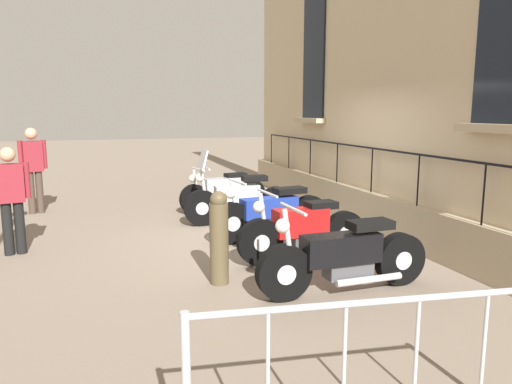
% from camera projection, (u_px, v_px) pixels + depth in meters
% --- Properties ---
extents(ground_plane, '(60.00, 60.00, 0.00)m').
position_uv_depth(ground_plane, '(271.00, 239.00, 7.81)').
color(ground_plane, gray).
extents(motorcycle_silver, '(1.93, 0.66, 0.93)m').
position_uv_depth(motorcycle_silver, '(223.00, 191.00, 10.03)').
color(motorcycle_silver, black).
rests_on(motorcycle_silver, ground_plane).
extents(motorcycle_white, '(2.09, 0.66, 1.39)m').
position_uv_depth(motorcycle_white, '(238.00, 200.00, 8.88)').
color(motorcycle_white, black).
rests_on(motorcycle_white, ground_plane).
extents(motorcycle_blue, '(2.08, 0.64, 1.00)m').
position_uv_depth(motorcycle_blue, '(272.00, 213.00, 7.78)').
color(motorcycle_blue, black).
rests_on(motorcycle_blue, ground_plane).
extents(motorcycle_red, '(1.96, 0.65, 1.01)m').
position_uv_depth(motorcycle_red, '(303.00, 230.00, 6.67)').
color(motorcycle_red, black).
rests_on(motorcycle_red, ground_plane).
extents(motorcycle_black, '(2.14, 0.66, 1.04)m').
position_uv_depth(motorcycle_black, '(344.00, 258.00, 5.48)').
color(motorcycle_black, black).
rests_on(motorcycle_black, ground_plane).
extents(crowd_barrier, '(2.23, 0.32, 1.05)m').
position_uv_depth(crowd_barrier, '(380.00, 376.00, 2.74)').
color(crowd_barrier, '#B7B7BF').
rests_on(crowd_barrier, ground_plane).
extents(bollard, '(0.23, 0.23, 1.14)m').
position_uv_depth(bollard, '(219.00, 237.00, 5.73)').
color(bollard, brown).
rests_on(bollard, ground_plane).
extents(pedestrian_standing, '(0.52, 0.29, 1.57)m').
position_uv_depth(pedestrian_standing, '(11.00, 195.00, 6.87)').
color(pedestrian_standing, black).
rests_on(pedestrian_standing, ground_plane).
extents(pedestrian_walking, '(0.52, 0.30, 1.74)m').
position_uv_depth(pedestrian_walking, '(33.00, 165.00, 9.66)').
color(pedestrian_walking, '#47382D').
rests_on(pedestrian_walking, ground_plane).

